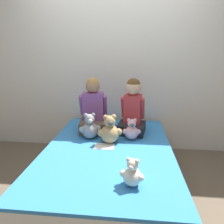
% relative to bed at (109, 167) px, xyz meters
% --- Properties ---
extents(ground_plane, '(14.00, 14.00, 0.00)m').
position_rel_bed_xyz_m(ground_plane, '(0.00, 0.00, -0.23)').
color(ground_plane, brown).
extents(wall_behind_bed, '(8.00, 0.06, 2.50)m').
position_rel_bed_xyz_m(wall_behind_bed, '(0.00, 1.02, 1.02)').
color(wall_behind_bed, silver).
rests_on(wall_behind_bed, ground_plane).
extents(bed, '(1.34, 1.88, 0.47)m').
position_rel_bed_xyz_m(bed, '(0.00, 0.00, 0.00)').
color(bed, brown).
rests_on(bed, ground_plane).
extents(child_on_left, '(0.36, 0.36, 0.68)m').
position_rel_bed_xyz_m(child_on_left, '(-0.24, 0.47, 0.52)').
color(child_on_left, brown).
rests_on(child_on_left, bed).
extents(child_on_right, '(0.37, 0.35, 0.68)m').
position_rel_bed_xyz_m(child_on_right, '(0.25, 0.47, 0.54)').
color(child_on_right, black).
rests_on(child_on_right, bed).
extents(teddy_bear_held_by_left_child, '(0.25, 0.19, 0.31)m').
position_rel_bed_xyz_m(teddy_bear_held_by_left_child, '(-0.24, 0.23, 0.36)').
color(teddy_bear_held_by_left_child, '#939399').
rests_on(teddy_bear_held_by_left_child, bed).
extents(teddy_bear_held_by_right_child, '(0.21, 0.16, 0.25)m').
position_rel_bed_xyz_m(teddy_bear_held_by_right_child, '(0.24, 0.24, 0.34)').
color(teddy_bear_held_by_right_child, '#DBA3B2').
rests_on(teddy_bear_held_by_right_child, bed).
extents(teddy_bear_between_children, '(0.27, 0.20, 0.33)m').
position_rel_bed_xyz_m(teddy_bear_between_children, '(-0.00, 0.13, 0.37)').
color(teddy_bear_between_children, tan).
rests_on(teddy_bear_between_children, bed).
extents(teddy_bear_at_foot_of_bed, '(0.18, 0.14, 0.23)m').
position_rel_bed_xyz_m(teddy_bear_at_foot_of_bed, '(0.25, -0.60, 0.33)').
color(teddy_bear_at_foot_of_bed, silver).
rests_on(teddy_bear_at_foot_of_bed, bed).
extents(sign_card, '(0.21, 0.15, 0.00)m').
position_rel_bed_xyz_m(sign_card, '(-0.05, 0.02, 0.24)').
color(sign_card, white).
rests_on(sign_card, bed).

